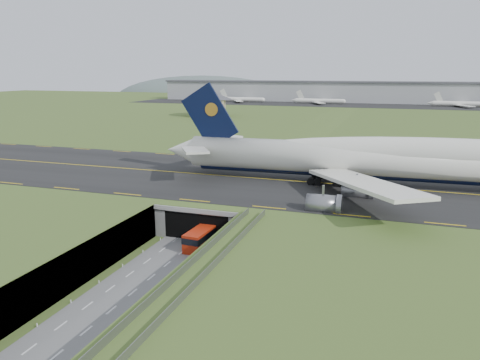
% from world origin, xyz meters
% --- Properties ---
extents(ground, '(900.00, 900.00, 0.00)m').
position_xyz_m(ground, '(0.00, 0.00, 0.00)').
color(ground, '#3F5723').
rests_on(ground, ground).
extents(airfield_deck, '(800.00, 800.00, 6.00)m').
position_xyz_m(airfield_deck, '(0.00, 0.00, 3.00)').
color(airfield_deck, gray).
rests_on(airfield_deck, ground).
extents(trench_road, '(12.00, 75.00, 0.20)m').
position_xyz_m(trench_road, '(0.00, -7.50, 0.10)').
color(trench_road, slate).
rests_on(trench_road, ground).
extents(taxiway, '(800.00, 44.00, 0.18)m').
position_xyz_m(taxiway, '(0.00, 33.00, 6.09)').
color(taxiway, black).
rests_on(taxiway, airfield_deck).
extents(tunnel_portal, '(17.00, 22.30, 6.00)m').
position_xyz_m(tunnel_portal, '(0.00, 16.71, 3.33)').
color(tunnel_portal, gray).
rests_on(tunnel_portal, ground).
extents(guideway, '(3.00, 53.00, 7.05)m').
position_xyz_m(guideway, '(11.00, -19.11, 5.32)').
color(guideway, '#A8A8A3').
rests_on(guideway, ground).
extents(jumbo_jet, '(102.31, 64.38, 21.31)m').
position_xyz_m(jumbo_jet, '(31.73, 34.91, 11.75)').
color(jumbo_jet, white).
rests_on(jumbo_jet, ground).
extents(shuttle_tram, '(3.46, 8.12, 3.24)m').
position_xyz_m(shuttle_tram, '(2.08, 5.21, 1.77)').
color(shuttle_tram, '#B2230B').
rests_on(shuttle_tram, ground).
extents(service_building, '(30.26, 30.26, 13.20)m').
position_xyz_m(service_building, '(-61.69, 164.05, 13.82)').
color(service_building, tan).
rests_on(service_building, ground).
extents(cargo_terminal, '(320.00, 67.00, 15.60)m').
position_xyz_m(cargo_terminal, '(-0.11, 299.41, 13.96)').
color(cargo_terminal, '#B2B2B2').
rests_on(cargo_terminal, ground).
extents(distant_hills, '(700.00, 91.00, 60.00)m').
position_xyz_m(distant_hills, '(64.38, 430.00, -4.00)').
color(distant_hills, '#566762').
rests_on(distant_hills, ground).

